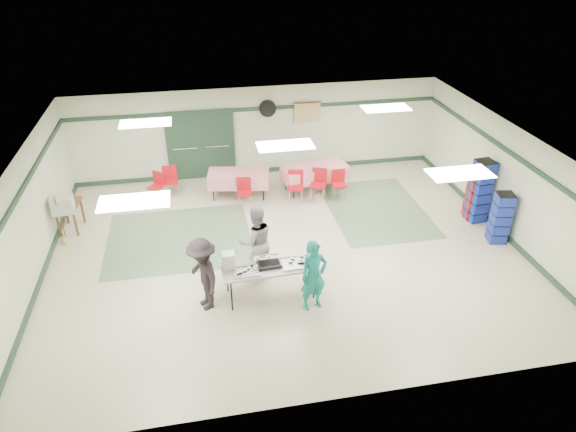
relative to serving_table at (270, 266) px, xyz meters
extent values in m
plane|color=beige|center=(0.62, 1.59, -0.72)|extent=(11.00, 11.00, 0.00)
plane|color=silver|center=(0.62, 1.59, 1.98)|extent=(11.00, 11.00, 0.00)
plane|color=beige|center=(0.62, 6.09, 0.63)|extent=(11.00, 0.00, 11.00)
plane|color=beige|center=(0.62, -2.91, 0.63)|extent=(11.00, 0.00, 11.00)
plane|color=beige|center=(-4.88, 1.59, 0.63)|extent=(0.00, 9.00, 9.00)
plane|color=beige|center=(6.12, 1.59, 0.63)|extent=(0.00, 9.00, 9.00)
cube|color=#1F3A28|center=(0.62, 6.06, 1.33)|extent=(11.00, 0.06, 0.10)
cube|color=#1F3A28|center=(0.62, 6.06, -0.66)|extent=(11.00, 0.06, 0.12)
cube|color=#1F3A28|center=(-4.85, 1.59, 1.33)|extent=(0.06, 9.00, 0.10)
cube|color=#1F3A28|center=(-4.85, 1.59, -0.66)|extent=(0.06, 9.00, 0.12)
cube|color=#1F3A28|center=(6.09, 1.59, 1.33)|extent=(0.06, 9.00, 0.10)
cube|color=#1F3A28|center=(6.09, 1.59, -0.66)|extent=(0.06, 9.00, 0.12)
cube|color=#5A7858|center=(-1.88, 2.59, -0.72)|extent=(3.50, 3.00, 0.01)
cube|color=#5A7858|center=(3.42, 3.09, -0.72)|extent=(2.50, 3.50, 0.01)
cube|color=gray|center=(-1.58, 6.03, 0.33)|extent=(0.90, 0.06, 2.10)
cube|color=gray|center=(-0.63, 6.03, 0.33)|extent=(0.90, 0.06, 2.10)
cube|color=#1F3A28|center=(-1.11, 6.01, 0.33)|extent=(2.00, 0.03, 2.15)
cylinder|color=black|center=(0.92, 6.03, 1.33)|extent=(0.50, 0.10, 0.50)
cube|color=#DAC688|center=(2.12, 6.03, 1.13)|extent=(0.80, 0.02, 0.60)
cube|color=beige|center=(0.00, 0.00, 0.02)|extent=(2.01, 0.89, 0.04)
cylinder|color=black|center=(-0.84, -0.36, -0.36)|extent=(0.04, 0.04, 0.72)
cylinder|color=black|center=(0.87, -0.28, -0.36)|extent=(0.04, 0.04, 0.72)
cylinder|color=black|center=(-0.87, 0.28, -0.36)|extent=(0.04, 0.04, 0.72)
cylinder|color=black|center=(0.84, 0.36, -0.36)|extent=(0.04, 0.04, 0.72)
cube|color=silver|center=(0.54, -0.06, 0.05)|extent=(0.64, 0.50, 0.02)
cube|color=silver|center=(-0.08, 0.08, 0.05)|extent=(0.65, 0.51, 0.02)
cube|color=silver|center=(-0.49, -0.18, 0.05)|extent=(0.55, 0.43, 0.02)
cube|color=black|center=(-0.03, -0.05, 0.08)|extent=(0.48, 0.32, 0.08)
cube|color=white|center=(-0.83, 0.06, 0.21)|extent=(0.26, 0.24, 0.34)
imported|color=#127F7A|center=(0.79, -0.55, 0.05)|extent=(0.63, 0.49, 1.54)
imported|color=gray|center=(-0.17, 0.81, 0.12)|extent=(0.91, 0.76, 1.67)
imported|color=black|center=(-1.36, -0.13, 0.08)|extent=(0.90, 1.16, 1.59)
cube|color=red|center=(2.04, 4.57, 0.02)|extent=(1.96, 1.11, 0.05)
cube|color=red|center=(2.04, 4.57, -0.17)|extent=(1.96, 1.13, 0.40)
cylinder|color=black|center=(1.33, 4.14, -0.36)|extent=(0.04, 0.04, 0.72)
cylinder|color=black|center=(2.85, 4.40, -0.36)|extent=(0.04, 0.04, 0.72)
cylinder|color=black|center=(1.22, 4.74, -0.36)|extent=(0.04, 0.04, 0.72)
cylinder|color=black|center=(2.74, 5.01, -0.36)|extent=(0.04, 0.04, 0.72)
cube|color=red|center=(-0.16, 4.57, 0.02)|extent=(1.77, 1.00, 0.05)
cube|color=red|center=(-0.16, 4.57, -0.17)|extent=(1.78, 1.02, 0.40)
cylinder|color=black|center=(-0.90, 4.42, -0.36)|extent=(0.04, 0.04, 0.72)
cylinder|color=black|center=(0.48, 4.18, -0.36)|extent=(0.04, 0.04, 0.72)
cylinder|color=black|center=(-0.81, 4.97, -0.36)|extent=(0.04, 0.04, 0.72)
cylinder|color=black|center=(0.57, 4.73, -0.36)|extent=(0.04, 0.04, 0.72)
cube|color=#B10E13|center=(1.98, 3.92, -0.25)|extent=(0.55, 0.55, 0.04)
cube|color=#B10E13|center=(2.05, 4.10, -0.02)|extent=(0.40, 0.20, 0.42)
cylinder|color=silver|center=(1.76, 3.84, -0.50)|extent=(0.02, 0.02, 0.44)
cylinder|color=silver|center=(2.07, 3.70, -0.50)|extent=(0.02, 0.02, 0.44)
cylinder|color=silver|center=(1.89, 4.15, -0.50)|extent=(0.02, 0.02, 0.44)
cylinder|color=silver|center=(2.20, 4.01, -0.50)|extent=(0.02, 0.02, 0.44)
cube|color=#B10E13|center=(1.34, 3.92, -0.26)|extent=(0.50, 0.50, 0.04)
cube|color=#B10E13|center=(1.38, 4.11, -0.03)|extent=(0.42, 0.12, 0.42)
cylinder|color=silver|center=(1.14, 3.79, -0.50)|extent=(0.02, 0.02, 0.44)
cylinder|color=silver|center=(1.47, 3.73, -0.50)|extent=(0.02, 0.02, 0.44)
cylinder|color=silver|center=(1.21, 4.12, -0.50)|extent=(0.02, 0.02, 0.44)
cylinder|color=silver|center=(1.54, 4.06, -0.50)|extent=(0.02, 0.02, 0.44)
cube|color=#B10E13|center=(2.59, 3.92, -0.30)|extent=(0.40, 0.40, 0.04)
cube|color=#B10E13|center=(2.60, 4.09, -0.09)|extent=(0.38, 0.06, 0.38)
cylinder|color=silver|center=(2.43, 3.78, -0.52)|extent=(0.02, 0.02, 0.40)
cylinder|color=silver|center=(2.73, 3.76, -0.52)|extent=(0.02, 0.02, 0.40)
cylinder|color=silver|center=(2.44, 4.08, -0.52)|extent=(0.02, 0.02, 0.40)
cylinder|color=silver|center=(2.75, 4.07, -0.52)|extent=(0.02, 0.02, 0.40)
cube|color=#B10E13|center=(-0.08, 3.92, -0.30)|extent=(0.41, 0.41, 0.04)
cube|color=#B10E13|center=(-0.07, 4.09, -0.09)|extent=(0.38, 0.08, 0.38)
cylinder|color=silver|center=(-0.25, 3.79, -0.52)|extent=(0.02, 0.02, 0.40)
cylinder|color=silver|center=(0.05, 3.76, -0.52)|extent=(0.02, 0.02, 0.40)
cylinder|color=silver|center=(-0.22, 4.09, -0.52)|extent=(0.02, 0.02, 0.40)
cylinder|color=silver|center=(0.08, 4.06, -0.52)|extent=(0.02, 0.02, 0.40)
cube|color=#B10E13|center=(-2.05, 4.97, -0.28)|extent=(0.43, 0.43, 0.04)
cube|color=#B10E13|center=(-2.07, 5.15, -0.06)|extent=(0.40, 0.07, 0.40)
cylinder|color=silver|center=(-2.20, 4.80, -0.51)|extent=(0.02, 0.02, 0.42)
cylinder|color=silver|center=(-1.88, 4.83, -0.51)|extent=(0.02, 0.02, 0.42)
cylinder|color=silver|center=(-2.22, 5.12, -0.51)|extent=(0.02, 0.02, 0.42)
cylinder|color=silver|center=(-1.90, 5.15, -0.51)|extent=(0.02, 0.02, 0.42)
cube|color=#B10E13|center=(-2.46, 4.77, -0.31)|extent=(0.52, 0.52, 0.04)
cube|color=#B10E13|center=(-2.36, 4.91, -0.10)|extent=(0.33, 0.24, 0.37)
cylinder|color=silver|center=(-2.66, 4.73, -0.52)|extent=(0.02, 0.02, 0.39)
cylinder|color=silver|center=(-2.41, 4.57, -0.52)|extent=(0.02, 0.02, 0.39)
cylinder|color=silver|center=(-2.50, 4.98, -0.52)|extent=(0.02, 0.02, 0.39)
cylinder|color=silver|center=(-2.25, 4.81, -0.52)|extent=(0.02, 0.02, 0.39)
cube|color=navy|center=(5.77, 2.06, 0.13)|extent=(0.47, 0.47, 1.69)
cube|color=maroon|center=(5.77, 2.19, -0.01)|extent=(0.50, 0.50, 1.42)
cube|color=navy|center=(5.77, 1.02, -0.07)|extent=(0.47, 0.47, 1.30)
cube|color=brown|center=(-4.53, 3.55, 0.00)|extent=(0.60, 0.85, 0.05)
cube|color=brown|center=(-4.77, 3.24, -0.37)|extent=(0.05, 0.05, 0.70)
cube|color=brown|center=(-4.36, 3.20, -0.37)|extent=(0.05, 0.05, 0.70)
cube|color=brown|center=(-4.70, 3.90, -0.37)|extent=(0.05, 0.05, 0.70)
cube|color=brown|center=(-4.29, 3.86, -0.37)|extent=(0.05, 0.05, 0.70)
cube|color=#B0AFAB|center=(-4.53, 3.13, 0.22)|extent=(0.54, 0.48, 0.39)
cylinder|color=brown|center=(-4.61, 2.97, -0.07)|extent=(0.08, 0.20, 1.24)
camera|label=1|loc=(-1.25, -8.47, 6.11)|focal=32.00mm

